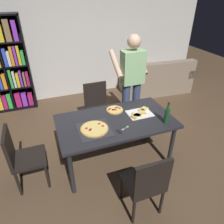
{
  "coord_description": "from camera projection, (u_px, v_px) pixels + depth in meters",
  "views": [
    {
      "loc": [
        -0.89,
        -2.24,
        2.36
      ],
      "look_at": [
        0.0,
        0.15,
        0.8
      ],
      "focal_mm": 32.87,
      "sensor_mm": 36.0,
      "label": 1
    }
  ],
  "objects": [
    {
      "name": "back_wall",
      "position": [
        74.0,
        37.0,
        4.63
      ],
      "size": [
        6.4,
        0.1,
        2.8
      ],
      "primitive_type": "cube",
      "color": "silver",
      "rests_on": "ground_plane"
    },
    {
      "name": "pizza_slices_on_towel",
      "position": [
        139.0,
        113.0,
        3.03
      ],
      "size": [
        0.37,
        0.28,
        0.03
      ],
      "color": "white",
      "rests_on": "dining_table"
    },
    {
      "name": "pepperoni_pizza_on_tray",
      "position": [
        94.0,
        129.0,
        2.69
      ],
      "size": [
        0.43,
        0.43,
        0.04
      ],
      "color": "#2D2D33",
      "rests_on": "dining_table"
    },
    {
      "name": "couch",
      "position": [
        156.0,
        80.0,
        5.28
      ],
      "size": [
        1.75,
        0.96,
        0.85
      ],
      "color": "gray",
      "rests_on": "ground_plane"
    },
    {
      "name": "chair_far_side",
      "position": [
        97.0,
        104.0,
        3.77
      ],
      "size": [
        0.42,
        0.42,
        0.9
      ],
      "color": "black",
      "rests_on": "ground_plane"
    },
    {
      "name": "ground_plane",
      "position": [
        115.0,
        159.0,
        3.28
      ],
      "size": [
        12.0,
        12.0,
        0.0
      ],
      "primitive_type": "plane",
      "color": "brown"
    },
    {
      "name": "second_pizza_plain",
      "position": [
        115.0,
        110.0,
        3.11
      ],
      "size": [
        0.25,
        0.25,
        0.03
      ],
      "color": "tan",
      "rests_on": "dining_table"
    },
    {
      "name": "chair_left_end",
      "position": [
        21.0,
        155.0,
        2.63
      ],
      "size": [
        0.42,
        0.42,
        0.9
      ],
      "color": "black",
      "rests_on": "ground_plane"
    },
    {
      "name": "person_serving_pizza",
      "position": [
        132.0,
        80.0,
        3.51
      ],
      "size": [
        0.55,
        0.54,
        1.75
      ],
      "color": "#38476B",
      "rests_on": "ground_plane"
    },
    {
      "name": "chair_near_camera",
      "position": [
        146.0,
        182.0,
        2.26
      ],
      "size": [
        0.42,
        0.42,
        0.9
      ],
      "color": "black",
      "rests_on": "ground_plane"
    },
    {
      "name": "dining_table",
      "position": [
        116.0,
        125.0,
        2.93
      ],
      "size": [
        1.64,
        0.91,
        0.75
      ],
      "color": "#232328",
      "rests_on": "ground_plane"
    },
    {
      "name": "wine_bottle",
      "position": [
        167.0,
        115.0,
        2.78
      ],
      "size": [
        0.07,
        0.07,
        0.32
      ],
      "color": "#194723",
      "rests_on": "dining_table"
    },
    {
      "name": "kitchen_scissors",
      "position": [
        121.0,
        130.0,
        2.68
      ],
      "size": [
        0.2,
        0.13,
        0.01
      ],
      "color": "silver",
      "rests_on": "dining_table"
    }
  ]
}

